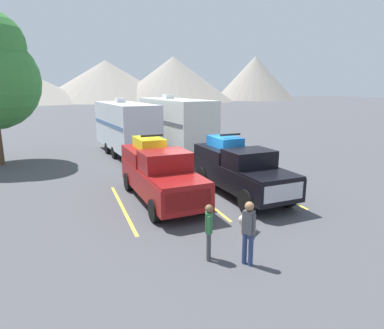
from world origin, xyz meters
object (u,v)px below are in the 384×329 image
object	(u,v)px
camper_trailer_a	(126,125)
pickup_truck_b	(239,168)
dog	(245,220)
person_a	(248,229)
camper_trailer_b	(175,123)
pickup_truck_a	(159,172)
person_b	(209,228)

from	to	relation	value
camper_trailer_a	pickup_truck_b	bearing A→B (deg)	-74.20
dog	person_a	bearing A→B (deg)	-117.99
camper_trailer_a	person_a	world-z (taller)	camper_trailer_a
camper_trailer_a	person_a	bearing A→B (deg)	-88.77
camper_trailer_a	person_a	distance (m)	15.64
camper_trailer_a	camper_trailer_b	bearing A→B (deg)	-10.20
person_a	dog	world-z (taller)	person_a
pickup_truck_a	camper_trailer_b	size ratio (longest dim) A/B	0.64
pickup_truck_b	person_b	distance (m)	5.78
camper_trailer_b	person_b	world-z (taller)	camper_trailer_b
pickup_truck_a	person_b	size ratio (longest dim) A/B	3.73
pickup_truck_b	camper_trailer_a	world-z (taller)	camper_trailer_a
person_b	dog	size ratio (longest dim) A/B	2.15
pickup_truck_b	person_b	xyz separation A→B (m)	(-3.44, -4.64, -0.27)
camper_trailer_a	person_b	size ratio (longest dim) A/B	5.64
camper_trailer_b	person_b	xyz separation A→B (m)	(-3.81, -14.41, -1.21)
person_b	camper_trailer_b	bearing A→B (deg)	75.20
camper_trailer_b	pickup_truck_a	bearing A→B (deg)	-112.01
person_a	person_b	bearing A→B (deg)	144.41
pickup_truck_a	camper_trailer_a	xyz separation A→B (m)	(0.41, 9.80, 0.82)
person_a	person_b	xyz separation A→B (m)	(-0.84, 0.60, -0.10)
pickup_truck_b	camper_trailer_a	xyz separation A→B (m)	(-2.93, 10.37, 0.82)
camper_trailer_b	person_a	bearing A→B (deg)	-101.20
pickup_truck_a	pickup_truck_b	xyz separation A→B (m)	(3.35, -0.57, -0.00)
pickup_truck_b	camper_trailer_b	bearing A→B (deg)	87.82
camper_trailer_a	dog	distance (m)	14.10
camper_trailer_a	person_a	xyz separation A→B (m)	(0.33, -15.61, -0.99)
camper_trailer_b	dog	size ratio (longest dim) A/B	12.51
pickup_truck_a	pickup_truck_b	size ratio (longest dim) A/B	1.04
person_a	dog	bearing A→B (deg)	62.01
person_a	camper_trailer_a	bearing A→B (deg)	91.23
pickup_truck_a	camper_trailer_b	distance (m)	9.97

